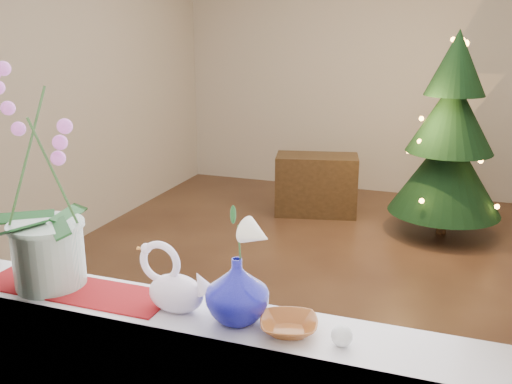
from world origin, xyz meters
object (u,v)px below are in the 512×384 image
orchid_pot (41,180)px  paperweight (342,336)px  amber_dish (289,327)px  swan (176,279)px  xmas_tree (450,136)px  blue_vase (237,285)px  side_table (316,185)px

orchid_pot → paperweight: size_ratio=12.26×
orchid_pot → amber_dish: 0.96m
orchid_pot → swan: (0.51, -0.02, -0.28)m
orchid_pot → xmas_tree: bearing=71.2°
orchid_pot → blue_vase: size_ratio=3.24×
orchid_pot → side_table: bearing=89.5°
xmas_tree → side_table: 1.36m
xmas_tree → side_table: size_ratio=2.26×
paperweight → amber_dish: (-0.16, 0.02, -0.01)m
xmas_tree → swan: bearing=-101.4°
xmas_tree → blue_vase: bearing=-98.2°
side_table → orchid_pot: bearing=-103.5°
blue_vase → amber_dish: size_ratio=1.61×
orchid_pot → amber_dish: size_ratio=5.23×
xmas_tree → paperweight: bearing=-93.0°
paperweight → xmas_tree: bearing=87.0°
swan → side_table: size_ratio=0.32×
blue_vase → paperweight: (0.34, -0.04, -0.09)m
swan → blue_vase: blue_vase is taller
amber_dish → orchid_pot: bearing=178.3°
paperweight → xmas_tree: 3.70m
blue_vase → paperweight: size_ratio=3.78×
blue_vase → xmas_tree: 3.70m
orchid_pot → xmas_tree: (1.24, 3.65, -0.41)m
blue_vase → side_table: blue_vase is taller
swan → blue_vase: size_ratio=1.08×
orchid_pot → side_table: 3.96m
paperweight → side_table: 4.06m
orchid_pot → blue_vase: orchid_pot is taller
swan → xmas_tree: bearing=94.0°
swan → blue_vase: 0.21m
swan → xmas_tree: 3.74m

